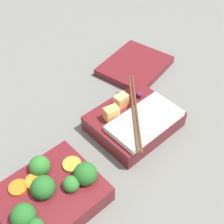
{
  "coord_description": "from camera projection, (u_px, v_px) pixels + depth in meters",
  "views": [
    {
      "loc": [
        -0.24,
        -0.28,
        0.5
      ],
      "look_at": [
        0.07,
        0.06,
        0.04
      ],
      "focal_mm": 50.0,
      "sensor_mm": 36.0,
      "label": 1
    }
  ],
  "objects": [
    {
      "name": "bento_tray_rice",
      "position": [
        135.0,
        121.0,
        0.65
      ],
      "size": [
        0.17,
        0.18,
        0.07
      ],
      "color": "maroon",
      "rests_on": "ground_plane"
    },
    {
      "name": "ground_plane",
      "position": [
        106.0,
        159.0,
        0.61
      ],
      "size": [
        3.0,
        3.0,
        0.0
      ],
      "primitive_type": "plane",
      "color": "slate"
    },
    {
      "name": "bento_tray_vegetable",
      "position": [
        50.0,
        194.0,
        0.53
      ],
      "size": [
        0.17,
        0.14,
        0.07
      ],
      "color": "maroon",
      "rests_on": "ground_plane"
    },
    {
      "name": "bento_lid",
      "position": [
        135.0,
        66.0,
        0.81
      ],
      "size": [
        0.19,
        0.17,
        0.02
      ],
      "primitive_type": "cube",
      "rotation": [
        0.0,
        0.0,
        0.21
      ],
      "color": "maroon",
      "rests_on": "ground_plane"
    }
  ]
}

